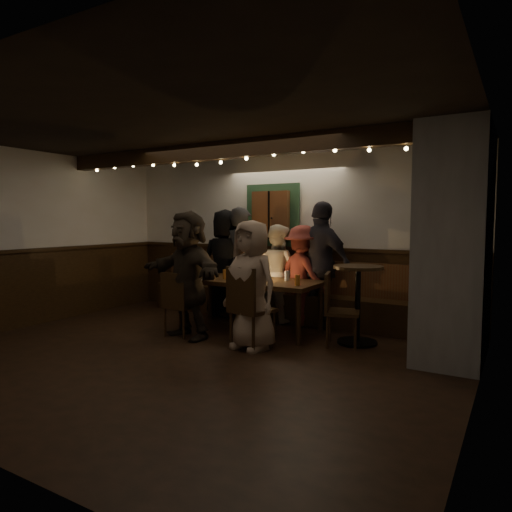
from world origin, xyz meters
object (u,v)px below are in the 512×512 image
Objects in this scene: dining_table at (249,284)px; person_a at (226,263)px; high_top at (358,294)px; person_c at (277,273)px; chair_near_right at (247,303)px; person_d at (303,275)px; person_b at (241,263)px; person_f at (188,274)px; person_e at (322,264)px; chair_end at (335,305)px; chair_near_left at (178,300)px; person_g at (251,285)px.

dining_table is 1.12m from person_a.
person_c is (-1.50, 0.66, 0.12)m from high_top.
chair_near_right is 0.68× the size of person_d.
chair_near_right is 1.84m from person_b.
person_f is (-2.05, -0.84, 0.22)m from high_top.
person_f is at bearing 78.34° from person_d.
person_a is 1.67m from person_e.
chair_near_right is 1.03m from person_f.
chair_near_right is at bearing -60.00° from dining_table.
chair_end is 1.21m from person_d.
chair_end is (1.98, 0.66, 0.02)m from chair_near_left.
person_c is 0.89× the size of person_f.
chair_near_left is 1.72m from person_c.
dining_table is 2.34× the size of chair_near_left.
high_top is at bearing 163.76° from person_e.
person_d is at bearing 134.70° from chair_end.
person_a is at bearing 131.14° from chair_near_right.
chair_near_right is 1.43m from high_top.
person_d is (1.37, 0.02, -0.13)m from person_a.
person_d is 0.35m from person_e.
person_c is 1.01× the size of person_d.
person_b is at bearing 29.32° from person_c.
person_e is at bearing -170.40° from person_b.
chair_near_left is 0.56× the size of person_g.
person_e is 1.09× the size of person_f.
dining_table is 1.37× the size of person_d.
person_e is at bearing -164.88° from person_c.
person_b is at bearing 26.68° from person_d.
person_g is at bearing 132.77° from person_b.
high_top is at bearing 172.93° from person_d.
chair_near_left is at bearing -142.59° from person_f.
high_top is 0.67× the size of person_d.
chair_end is 0.33m from high_top.
person_b is 1.19× the size of person_d.
chair_end is at bearing -5.32° from dining_table.
person_b reaches higher than chair_near_left.
chair_end is 1.97m from person_f.
chair_end is at bearing 50.87° from person_g.
dining_table is 2.24× the size of chair_end.
person_e is at bearing 121.93° from chair_end.
person_a is 0.98× the size of person_b.
chair_near_left is 0.47× the size of person_e.
person_g is at bearing -139.50° from high_top.
dining_table is at bearing 174.68° from chair_end.
person_c is 0.45m from person_d.
person_a is 0.32m from person_b.
chair_near_right is at bearing -103.28° from person_g.
person_c is at bearing 65.83° from chair_near_left.
person_b is 0.62m from person_c.
person_f is (-0.99, 0.11, 0.28)m from chair_near_right.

